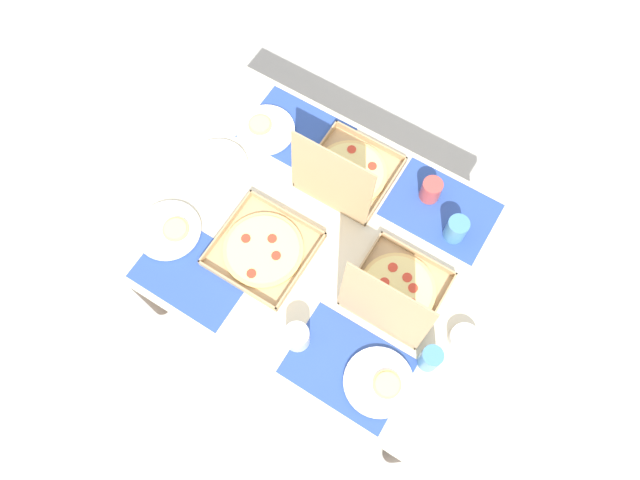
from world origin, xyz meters
name	(u,v)px	position (x,y,z in m)	size (l,w,h in m)	color
ground_plane	(320,301)	(0.00, 0.00, 0.00)	(6.00, 6.00, 0.00)	beige
dining_table	(320,252)	(0.00, 0.00, 0.62)	(1.30, 0.92, 0.74)	#3F3328
placemat_near_left	(441,210)	(-0.29, -0.31, 0.74)	(0.36, 0.26, 0.00)	#2D4C9E
placemat_near_right	(296,133)	(0.29, -0.31, 0.74)	(0.36, 0.26, 0.00)	#2D4C9E
placemat_far_left	(348,367)	(-0.29, 0.31, 0.74)	(0.36, 0.26, 0.00)	#2D4C9E
placemat_far_right	(194,272)	(0.29, 0.31, 0.74)	(0.36, 0.26, 0.00)	#2D4C9E
pizza_box_center	(346,174)	(0.04, -0.24, 0.79)	(0.29, 0.29, 0.33)	tan
pizza_box_edge_far	(263,250)	(0.14, 0.13, 0.75)	(0.30, 0.30, 0.04)	tan
pizza_box_corner_left	(395,293)	(-0.30, 0.05, 0.79)	(0.28, 0.28, 0.32)	tan
plate_near_right	(217,166)	(0.45, -0.04, 0.75)	(0.22, 0.22, 0.02)	white
plate_middle	(265,130)	(0.39, -0.26, 0.75)	(0.21, 0.21, 0.03)	white
plate_near_left	(169,230)	(0.45, 0.24, 0.75)	(0.22, 0.22, 0.03)	white
plate_far_right	(379,382)	(-0.40, 0.30, 0.75)	(0.21, 0.21, 0.03)	white
cup_spare	(431,190)	(-0.23, -0.34, 0.78)	(0.07, 0.07, 0.09)	#BF4742
cup_dark	(430,358)	(-0.49, 0.17, 0.79)	(0.06, 0.06, 0.11)	teal
cup_red	(456,229)	(-0.37, -0.25, 0.79)	(0.07, 0.07, 0.10)	teal
cup_clear_right	(297,337)	(-0.12, 0.32, 0.79)	(0.08, 0.08, 0.10)	silver
condiment_bowl	(464,339)	(-0.56, 0.05, 0.76)	(0.09, 0.09, 0.04)	white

